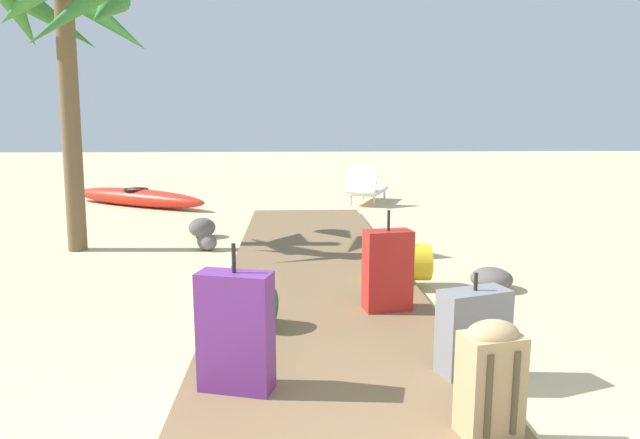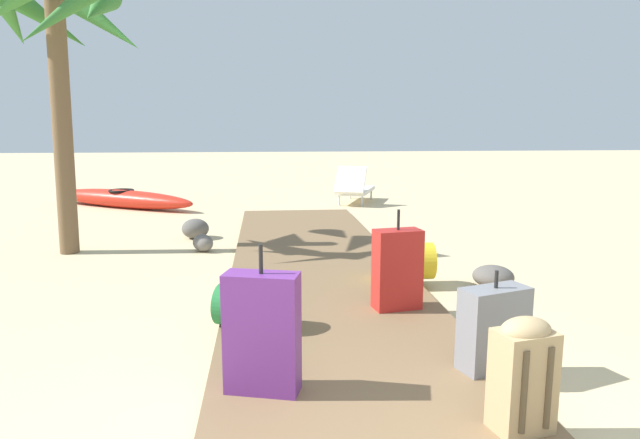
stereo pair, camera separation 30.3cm
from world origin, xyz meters
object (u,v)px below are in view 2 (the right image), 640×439
duffel_bag_yellow (407,261)px  kayak (122,199)px  duffel_bag_green (252,306)px  suitcase_red (397,269)px  suitcase_grey (494,328)px  suitcase_purple (262,333)px  backpack_tan (523,372)px  palm_tree_far_left (62,29)px  lounge_chair (355,188)px

duffel_bag_yellow → kayak: bearing=125.7°
duffel_bag_yellow → duffel_bag_green: (-1.54, -1.18, -0.03)m
duffel_bag_green → duffel_bag_yellow: bearing=37.6°
suitcase_red → duffel_bag_yellow: suitcase_red is taller
suitcase_grey → duffel_bag_yellow: 2.09m
duffel_bag_green → suitcase_purple: (0.09, -1.07, 0.19)m
backpack_tan → duffel_bag_yellow: bearing=87.1°
palm_tree_far_left → duffel_bag_green: bearing=-53.9°
suitcase_red → suitcase_purple: 1.78m
duffel_bag_green → palm_tree_far_left: palm_tree_far_left is taller
duffel_bag_green → palm_tree_far_left: (-2.32, 3.19, 2.54)m
suitcase_purple → palm_tree_far_left: (-2.41, 4.25, 2.35)m
lounge_chair → suitcase_purple: bearing=-103.0°
suitcase_red → kayak: 7.89m
suitcase_grey → palm_tree_far_left: size_ratio=0.18×
duffel_bag_yellow → suitcase_purple: size_ratio=0.62×
suitcase_red → backpack_tan: (0.18, -1.93, -0.03)m
duffel_bag_yellow → palm_tree_far_left: 5.03m
duffel_bag_yellow → duffel_bag_green: 1.94m
suitcase_grey → duffel_bag_green: size_ratio=1.04×
duffel_bag_yellow → kayak: duffel_bag_yellow is taller
suitcase_grey → kayak: 9.11m
backpack_tan → lounge_chair: 8.91m
duffel_bag_green → backpack_tan: 2.15m
duffel_bag_green → lounge_chair: 7.55m
suitcase_purple → palm_tree_far_left: size_ratio=0.24×
kayak → duffel_bag_yellow: bearing=-54.3°
duffel_bag_green → suitcase_purple: size_ratio=0.70×
duffel_bag_yellow → palm_tree_far_left: size_ratio=0.15×
backpack_tan → palm_tree_far_left: palm_tree_far_left is taller
duffel_bag_green → suitcase_purple: bearing=-85.3°
duffel_bag_green → palm_tree_far_left: size_ratio=0.17×
suitcase_grey → duffel_bag_yellow: suitcase_grey is taller
duffel_bag_green → backpack_tan: bearing=-49.3°
backpack_tan → suitcase_purple: bearing=157.0°
duffel_bag_yellow → duffel_bag_green: bearing=-142.4°
duffel_bag_yellow → suitcase_purple: bearing=-122.8°
suitcase_purple → lounge_chair: (1.92, 8.34, -0.11)m
suitcase_grey → suitcase_red: size_ratio=0.76×
suitcase_purple → kayak: 8.67m
duffel_bag_yellow → suitcase_purple: 2.68m
backpack_tan → suitcase_purple: (-1.31, 0.56, 0.04)m
backpack_tan → kayak: size_ratio=0.18×
duffel_bag_green → kayak: size_ratio=0.19×
duffel_bag_yellow → palm_tree_far_left: palm_tree_far_left is taller
duffel_bag_green → backpack_tan: (1.40, -1.62, 0.15)m
duffel_bag_yellow → kayak: 7.33m
duffel_bag_green → suitcase_grey: bearing=-30.4°
suitcase_red → lounge_chair: size_ratio=0.52×
lounge_chair → suitcase_red: bearing=-96.5°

